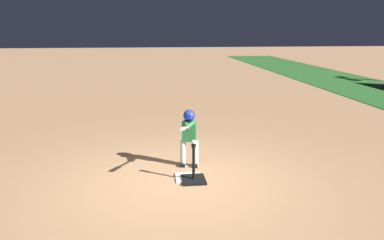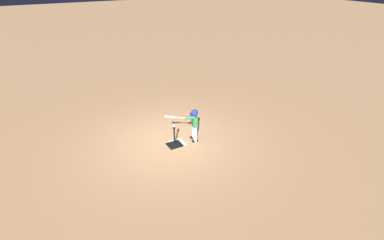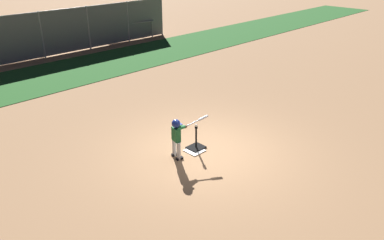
{
  "view_description": "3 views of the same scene",
  "coord_description": "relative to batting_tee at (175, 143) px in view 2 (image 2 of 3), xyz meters",
  "views": [
    {
      "loc": [
        5.75,
        -0.45,
        2.48
      ],
      "look_at": [
        -0.65,
        0.33,
        0.9
      ],
      "focal_mm": 35.0,
      "sensor_mm": 36.0,
      "label": 1
    },
    {
      "loc": [
        3.31,
        7.47,
        4.94
      ],
      "look_at": [
        -0.54,
        0.49,
        0.85
      ],
      "focal_mm": 28.0,
      "sensor_mm": 36.0,
      "label": 2
    },
    {
      "loc": [
        -6.31,
        -5.84,
        4.86
      ],
      "look_at": [
        -0.25,
        0.23,
        0.91
      ],
      "focal_mm": 35.0,
      "sensor_mm": 36.0,
      "label": 3
    }
  ],
  "objects": [
    {
      "name": "baseball",
      "position": [
        0.0,
        0.0,
        0.59
      ],
      "size": [
        0.07,
        0.07,
        0.07
      ],
      "primitive_type": "sphere",
      "color": "white",
      "rests_on": "batting_tee"
    },
    {
      "name": "ground_plane",
      "position": [
        0.04,
        -0.28,
        -0.09
      ],
      "size": [
        90.0,
        90.0,
        0.0
      ],
      "primitive_type": "plane",
      "color": "#AD7F56"
    },
    {
      "name": "batter_child",
      "position": [
        -0.66,
        -0.0,
        0.59
      ],
      "size": [
        1.03,
        0.43,
        1.07
      ],
      "color": "silver",
      "rests_on": "ground_plane"
    },
    {
      "name": "home_plate",
      "position": [
        -0.13,
        -0.07,
        -0.08
      ],
      "size": [
        0.44,
        0.44,
        0.02
      ],
      "primitive_type": "cube",
      "rotation": [
        0.0,
        0.0,
        -0.0
      ],
      "color": "white",
      "rests_on": "ground_plane"
    },
    {
      "name": "batting_tee",
      "position": [
        0.0,
        0.0,
        0.0
      ],
      "size": [
        0.43,
        0.39,
        0.64
      ],
      "color": "black",
      "rests_on": "ground_plane"
    }
  ]
}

